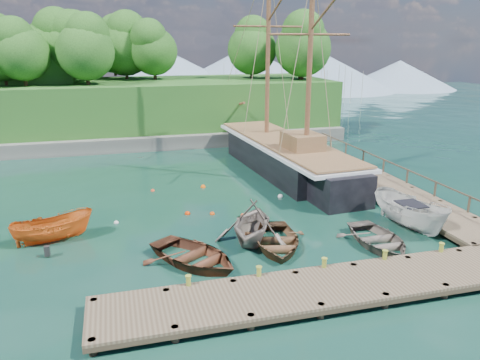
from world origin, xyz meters
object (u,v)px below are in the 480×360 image
object	(u,v)px
rowboat_2	(276,247)
schooner	(284,158)
rowboat_1	(252,241)
cabin_boat_white	(409,228)
rowboat_3	(378,246)
motorboat_orange	(54,241)
rowboat_0	(194,263)

from	to	relation	value
rowboat_2	schooner	xyz separation A→B (m)	(5.49, 13.62, 1.07)
rowboat_1	cabin_boat_white	size ratio (longest dim) A/B	0.83
rowboat_2	schooner	bearing A→B (deg)	81.62
rowboat_3	rowboat_2	bearing A→B (deg)	167.41
rowboat_1	schooner	bearing A→B (deg)	89.18
rowboat_1	motorboat_orange	world-z (taller)	rowboat_1
rowboat_2	cabin_boat_white	distance (m)	8.10
rowboat_1	rowboat_0	bearing A→B (deg)	-126.25
motorboat_orange	cabin_boat_white	size ratio (longest dim) A/B	0.78
rowboat_0	motorboat_orange	bearing A→B (deg)	111.84
rowboat_3	motorboat_orange	xyz separation A→B (m)	(-16.17, 5.03, 0.00)
rowboat_1	rowboat_2	world-z (taller)	rowboat_1
rowboat_3	motorboat_orange	bearing A→B (deg)	163.51
rowboat_3	schooner	xyz separation A→B (m)	(0.38, 14.84, 1.07)
rowboat_2	cabin_boat_white	bearing A→B (deg)	16.91
cabin_boat_white	rowboat_0	bearing A→B (deg)	176.73
rowboat_3	schooner	bearing A→B (deg)	89.32
cabin_boat_white	rowboat_1	bearing A→B (deg)	167.74
motorboat_orange	schooner	distance (m)	19.27
rowboat_1	rowboat_2	bearing A→B (deg)	-20.10
rowboat_0	rowboat_3	world-z (taller)	rowboat_0
motorboat_orange	cabin_boat_white	xyz separation A→B (m)	(19.15, -3.35, 0.00)
rowboat_1	cabin_boat_white	xyz separation A→B (m)	(9.09, -0.58, 0.00)
schooner	rowboat_3	bearing A→B (deg)	-95.60
motorboat_orange	schooner	size ratio (longest dim) A/B	0.16
cabin_boat_white	rowboat_3	bearing A→B (deg)	-159.06
rowboat_2	cabin_boat_white	xyz separation A→B (m)	(8.09, 0.47, 0.00)
rowboat_2	motorboat_orange	xyz separation A→B (m)	(-11.06, 3.82, 0.00)
cabin_boat_white	schooner	xyz separation A→B (m)	(-2.60, 13.15, 1.07)
rowboat_0	cabin_boat_white	bearing A→B (deg)	-28.86
rowboat_1	rowboat_3	xyz separation A→B (m)	(6.11, -2.27, 0.00)
rowboat_3	rowboat_1	bearing A→B (deg)	160.40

